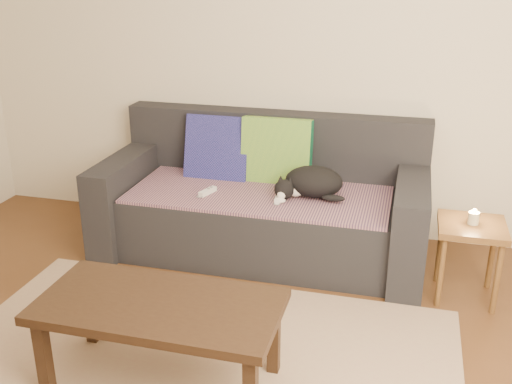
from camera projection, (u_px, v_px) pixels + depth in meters
back_wall at (279, 46)px, 4.01m from camera, size 4.50×0.04×2.60m
sofa at (263, 206)px, 3.98m from camera, size 2.10×0.94×0.87m
throw_blanket at (260, 194)px, 3.85m from camera, size 1.66×0.74×0.02m
cushion_navy at (218, 148)px, 4.10m from camera, size 0.44×0.23×0.46m
cushion_green at (277, 153)px, 4.00m from camera, size 0.47×0.18×0.48m
cat at (311, 183)px, 3.75m from camera, size 0.44×0.33×0.19m
wii_remote_a at (208, 191)px, 3.82m from camera, size 0.08×0.15×0.03m
wii_remote_b at (278, 198)px, 3.71m from camera, size 0.05×0.15×0.03m
side_table at (471, 237)px, 3.36m from camera, size 0.37×0.37×0.46m
candle at (474, 218)px, 3.32m from camera, size 0.06×0.06×0.09m
rug at (188, 377)px, 2.80m from camera, size 2.50×1.80×0.01m
coffee_table at (159, 313)px, 2.64m from camera, size 1.08×0.54×0.43m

